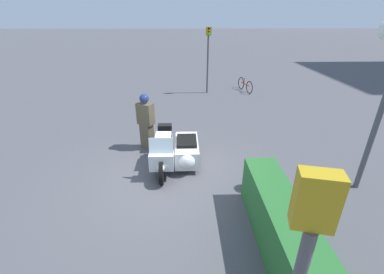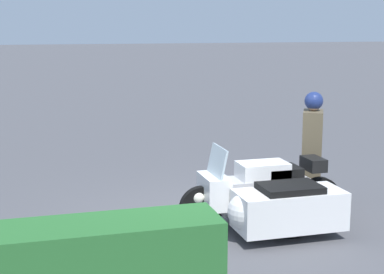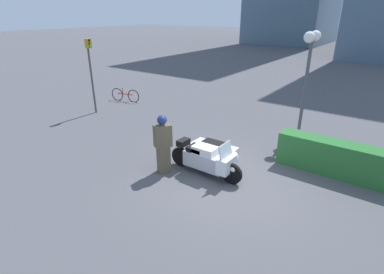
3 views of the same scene
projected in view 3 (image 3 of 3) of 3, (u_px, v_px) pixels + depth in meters
ground_plane at (228, 182)px, 8.36m from camera, size 160.00×160.00×0.00m
police_motorcycle at (212, 156)px, 8.85m from camera, size 2.38×1.28×1.14m
officer_rider at (163, 143)px, 8.56m from camera, size 0.48×0.56×1.77m
hedge_bush_curbside at (336, 158)px, 8.63m from camera, size 3.27×0.67×1.00m
twin_lamp_post at (310, 53)px, 10.57m from camera, size 0.38×1.13×3.80m
traffic_light_far at (91, 65)px, 13.30m from camera, size 0.23×0.27×3.33m
bicycle_parked at (125, 95)px, 15.81m from camera, size 1.62×0.47×0.72m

